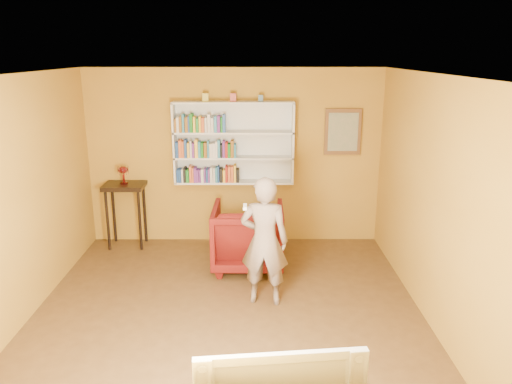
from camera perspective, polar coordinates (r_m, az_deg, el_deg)
room_shell at (r=5.40m, az=-3.49°, el=-4.96°), size 5.30×5.80×2.88m
bookshelf at (r=7.57m, az=-2.55°, el=5.66°), size 1.80×0.29×1.23m
books_row_lower at (r=7.59m, az=-5.46°, el=2.00°), size 0.94×0.19×0.26m
books_row_middle at (r=7.51m, az=-5.78°, el=4.88°), size 0.90×0.19×0.27m
books_row_upper at (r=7.46m, az=-6.37°, el=7.73°), size 0.75×0.19×0.27m
ornament_left at (r=7.45m, az=-5.79°, el=10.71°), size 0.09×0.09×0.12m
ornament_centre at (r=7.42m, az=-2.62°, el=10.75°), size 0.09×0.09×0.12m
ornament_right at (r=7.42m, az=0.54°, el=10.67°), size 0.07×0.07×0.10m
framed_painting at (r=7.71m, az=9.89°, el=6.79°), size 0.55×0.05×0.70m
console_table at (r=7.84m, az=-14.75°, el=-0.30°), size 0.61×0.46×0.99m
ruby_lustre at (r=7.75m, az=-14.94°, el=2.28°), size 0.16×0.17×0.27m
armchair at (r=6.94m, az=-0.92°, el=-5.09°), size 0.98×1.01×0.90m
person at (r=5.87m, az=0.97°, el=-5.64°), size 0.62×0.45×1.56m
game_remote at (r=5.44m, az=-1.26°, el=-1.71°), size 0.04×0.15×0.04m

